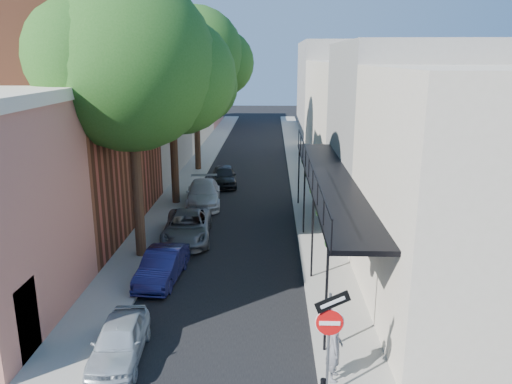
# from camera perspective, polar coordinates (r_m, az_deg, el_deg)

# --- Properties ---
(road_surface) EXTENTS (6.00, 64.00, 0.01)m
(road_surface) POSITION_cam_1_polar(r_m,az_deg,el_deg) (40.64, -0.68, 3.39)
(road_surface) COLOR black
(road_surface) RESTS_ON ground
(sidewalk_left) EXTENTS (2.00, 64.00, 0.12)m
(sidewalk_left) POSITION_cam_1_polar(r_m,az_deg,el_deg) (40.99, -6.29, 3.48)
(sidewalk_left) COLOR gray
(sidewalk_left) RESTS_ON ground
(sidewalk_right) EXTENTS (2.00, 64.00, 0.12)m
(sidewalk_right) POSITION_cam_1_polar(r_m,az_deg,el_deg) (40.65, 4.97, 3.41)
(sidewalk_right) COLOR gray
(sidewalk_right) RESTS_ON ground
(buildings_left) EXTENTS (10.10, 59.10, 12.00)m
(buildings_left) POSITION_cam_1_polar(r_m,az_deg,el_deg) (40.20, -14.35, 9.91)
(buildings_left) COLOR #B0675A
(buildings_left) RESTS_ON ground
(buildings_right) EXTENTS (9.80, 55.00, 10.00)m
(buildings_right) POSITION_cam_1_polar(r_m,az_deg,el_deg) (40.09, 12.39, 9.27)
(buildings_right) COLOR beige
(buildings_right) RESTS_ON ground
(sign_post) EXTENTS (0.89, 0.17, 2.99)m
(sign_post) POSITION_cam_1_polar(r_m,az_deg,el_deg) (12.48, 8.42, -14.99)
(sign_post) COLOR #595B60
(sign_post) RESTS_ON ground
(oak_near) EXTENTS (7.48, 6.80, 11.42)m
(oak_near) POSITION_cam_1_polar(r_m,az_deg,el_deg) (20.65, -12.86, 13.68)
(oak_near) COLOR #332014
(oak_near) RESTS_ON ground
(oak_mid) EXTENTS (6.60, 6.00, 10.20)m
(oak_mid) POSITION_cam_1_polar(r_m,az_deg,el_deg) (28.48, -8.83, 12.51)
(oak_mid) COLOR #332014
(oak_mid) RESTS_ON ground
(oak_far) EXTENTS (7.70, 7.00, 11.90)m
(oak_far) POSITION_cam_1_polar(r_m,az_deg,el_deg) (37.37, -6.24, 15.02)
(oak_far) COLOR #332014
(oak_far) RESTS_ON ground
(parked_car_a) EXTENTS (1.57, 3.44, 1.14)m
(parked_car_a) POSITION_cam_1_polar(r_m,az_deg,el_deg) (15.12, -15.34, -16.05)
(parked_car_a) COLOR #A6B0B7
(parked_car_a) RESTS_ON ground
(parked_car_b) EXTENTS (1.56, 3.74, 1.20)m
(parked_car_b) POSITION_cam_1_polar(r_m,az_deg,el_deg) (19.49, -10.68, -8.31)
(parked_car_b) COLOR #171848
(parked_car_b) RESTS_ON ground
(parked_car_c) EXTENTS (2.50, 4.78, 1.28)m
(parked_car_c) POSITION_cam_1_polar(r_m,az_deg,el_deg) (23.49, -7.86, -3.96)
(parked_car_c) COLOR slate
(parked_car_c) RESTS_ON ground
(parked_car_d) EXTENTS (2.39, 4.86, 1.36)m
(parked_car_d) POSITION_cam_1_polar(r_m,az_deg,el_deg) (28.94, -6.03, -0.17)
(parked_car_d) COLOR #BCBCC0
(parked_car_d) RESTS_ON ground
(parked_car_e) EXTENTS (2.01, 4.02, 1.32)m
(parked_car_e) POSITION_cam_1_polar(r_m,az_deg,el_deg) (33.26, -3.65, 1.86)
(parked_car_e) COLOR black
(parked_car_e) RESTS_ON ground
(pedestrian) EXTENTS (0.48, 0.68, 1.78)m
(pedestrian) POSITION_cam_1_polar(r_m,az_deg,el_deg) (13.64, 8.96, -17.22)
(pedestrian) COLOR slate
(pedestrian) RESTS_ON sidewalk_right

